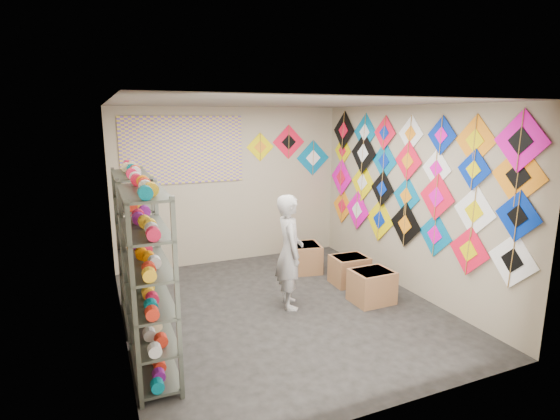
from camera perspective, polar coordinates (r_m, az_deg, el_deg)
name	(u,v)px	position (r m, az deg, el deg)	size (l,w,h in m)	color
ground	(282,309)	(6.04, 0.26, -12.80)	(4.50, 4.50, 0.00)	black
room_walls	(282,189)	(5.55, 0.27, 2.79)	(4.50, 4.50, 4.50)	tan
shelf_rack_front	(149,284)	(4.48, -16.74, -9.28)	(0.40, 1.10, 1.90)	#4C5147
shelf_rack_back	(136,248)	(5.71, -18.30, -4.72)	(0.40, 1.10, 1.90)	#4C5147
string_spools	(141,256)	(5.06, -17.69, -5.71)	(0.12, 2.36, 0.12)	red
kite_wall_display	(406,182)	(6.61, 16.10, 3.59)	(0.06, 4.30, 2.08)	white
back_wall_kites	(292,150)	(8.02, 1.62, 7.86)	(1.64, 0.02, 0.95)	#F6DD03
poster	(183,150)	(7.40, -12.50, 7.65)	(2.00, 0.01, 1.10)	#694DA8
shopkeeper	(289,252)	(5.86, 1.25, -5.46)	(0.49, 0.63, 1.55)	beige
carton_a	(372,286)	(6.29, 11.89, -9.73)	(0.55, 0.46, 0.46)	#A06D45
carton_b	(349,270)	(6.89, 9.05, -7.75)	(0.53, 0.44, 0.44)	#A06D45
carton_c	(305,258)	(7.34, 3.27, -6.23)	(0.48, 0.53, 0.46)	#A06D45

